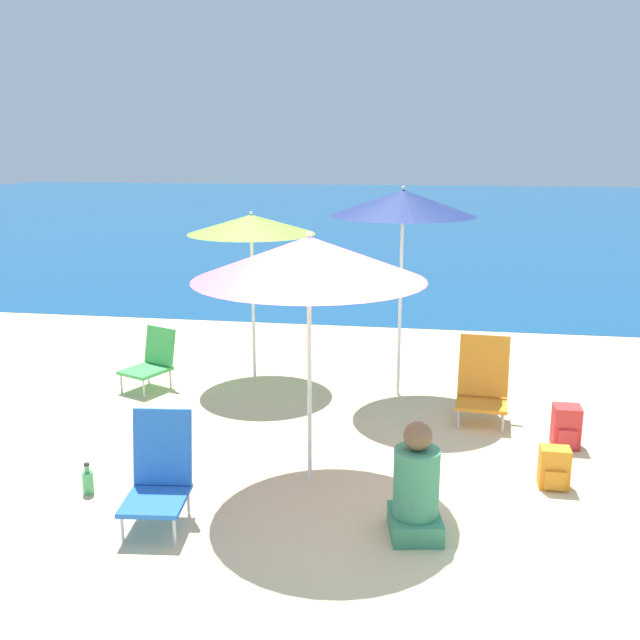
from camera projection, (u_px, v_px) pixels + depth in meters
ground_plane at (389, 502)px, 5.69m from camera, size 60.00×60.00×0.00m
sea_water at (429, 212)px, 30.22m from camera, size 60.00×40.00×0.01m
beach_umbrella_pink at (309, 259)px, 5.60m from camera, size 1.87×1.87×2.12m
beach_umbrella_lime at (251, 225)px, 8.32m from camera, size 1.50×1.50×2.02m
beach_umbrella_navy at (403, 203)px, 7.64m from camera, size 1.57×1.57×2.35m
beach_chair_blue at (159, 472)px, 5.34m from camera, size 0.50×0.62×0.83m
beach_chair_green at (152, 359)px, 8.31m from camera, size 0.61×0.68×0.69m
beach_chair_orange at (483, 382)px, 7.32m from camera, size 0.55×0.63×0.86m
person_seated_near at (416, 490)px, 5.15m from camera, size 0.43×0.49×0.87m
backpack_orange at (554, 468)px, 5.90m from camera, size 0.24×0.20×0.35m
backpack_red at (566, 427)px, 6.70m from camera, size 0.25×0.25×0.40m
water_bottle at (88, 481)px, 5.82m from camera, size 0.09×0.09×0.26m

